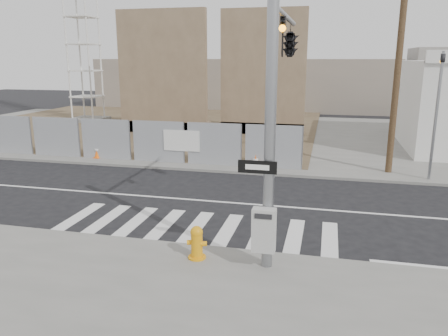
% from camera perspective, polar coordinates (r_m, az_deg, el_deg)
% --- Properties ---
extents(ground, '(100.00, 100.00, 0.00)m').
position_cam_1_polar(ground, '(15.82, -0.98, -4.42)').
color(ground, black).
rests_on(ground, ground).
extents(sidewalk_far, '(50.00, 20.00, 0.12)m').
position_cam_1_polar(sidewalk_far, '(29.20, 5.90, 4.22)').
color(sidewalk_far, slate).
rests_on(sidewalk_far, ground).
extents(signal_pole, '(0.96, 5.87, 7.00)m').
position_cam_1_polar(signal_pole, '(12.55, 7.89, 12.86)').
color(signal_pole, gray).
rests_on(signal_pole, sidewalk_near).
extents(far_signal_pole, '(0.16, 0.20, 5.60)m').
position_cam_1_polar(far_signal_pole, '(19.65, 26.18, 8.17)').
color(far_signal_pole, gray).
rests_on(far_signal_pole, sidewalk_far).
extents(chain_link_fence, '(24.60, 0.04, 2.00)m').
position_cam_1_polar(chain_link_fence, '(24.21, -21.44, 3.83)').
color(chain_link_fence, gray).
rests_on(chain_link_fence, sidewalk_far).
extents(concrete_wall_left, '(6.00, 1.30, 8.00)m').
position_cam_1_polar(concrete_wall_left, '(29.68, -7.94, 10.77)').
color(concrete_wall_left, brown).
rests_on(concrete_wall_left, sidewalk_far).
extents(concrete_wall_right, '(5.50, 1.30, 8.00)m').
position_cam_1_polar(concrete_wall_right, '(28.97, 5.09, 10.77)').
color(concrete_wall_right, brown).
rests_on(concrete_wall_right, sidewalk_far).
extents(crane_tower, '(2.60, 2.60, 18.15)m').
position_cam_1_polar(crane_tower, '(36.91, -18.27, 19.64)').
color(crane_tower, slate).
rests_on(crane_tower, sidewalk_far).
extents(utility_pole_right, '(1.60, 0.28, 10.00)m').
position_cam_1_polar(utility_pole_right, '(20.22, 21.92, 13.62)').
color(utility_pole_right, brown).
rests_on(utility_pole_right, sidewalk_far).
extents(fire_hydrant, '(0.57, 0.57, 0.85)m').
position_cam_1_polar(fire_hydrant, '(11.13, -3.58, -9.67)').
color(fire_hydrant, orange).
rests_on(fire_hydrant, sidewalk_near).
extents(traffic_cone_b, '(0.45, 0.45, 0.68)m').
position_cam_1_polar(traffic_cone_b, '(23.97, -18.61, 2.34)').
color(traffic_cone_b, orange).
rests_on(traffic_cone_b, sidewalk_far).
extents(traffic_cone_c, '(0.42, 0.42, 0.68)m').
position_cam_1_polar(traffic_cone_c, '(23.07, -16.23, 2.09)').
color(traffic_cone_c, '#FC610D').
rests_on(traffic_cone_c, sidewalk_far).
extents(traffic_cone_d, '(0.42, 0.42, 0.62)m').
position_cam_1_polar(traffic_cone_d, '(20.13, 4.14, 0.84)').
color(traffic_cone_d, '#EB570C').
rests_on(traffic_cone_d, sidewalk_far).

